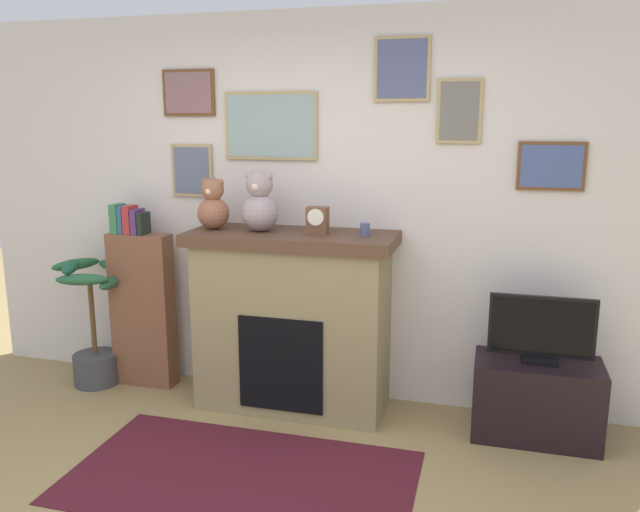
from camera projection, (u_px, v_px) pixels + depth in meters
back_wall at (319, 209)px, 4.34m from camera, size 5.20×0.15×2.60m
fireplace at (293, 320)px, 4.21m from camera, size 1.35×0.58×1.19m
bookshelf at (142, 304)px, 4.56m from camera, size 0.45×0.16×1.32m
potted_plant at (94, 332)px, 4.61m from camera, size 0.58×0.56×0.93m
tv_stand at (536, 399)px, 3.84m from camera, size 0.74×0.40×0.48m
television at (541, 331)px, 3.75m from camera, size 0.61×0.14×0.41m
area_rug at (241, 476)px, 3.45m from camera, size 1.87×1.04×0.01m
candle_jar at (365, 230)px, 3.93m from camera, size 0.06×0.06×0.08m
mantel_clock at (318, 220)px, 4.00m from camera, size 0.13×0.10×0.17m
teddy_bear_grey at (213, 206)px, 4.17m from camera, size 0.21×0.21×0.34m
teddy_bear_brown at (260, 204)px, 4.08m from camera, size 0.24×0.24×0.39m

